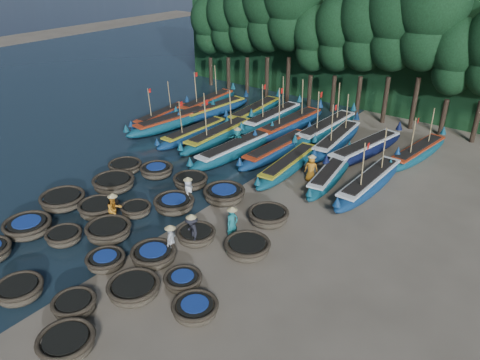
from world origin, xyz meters
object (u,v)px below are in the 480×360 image
Objects in this scene: coracle_14 at (183,281)px; coracle_8 at (134,289)px; coracle_11 at (98,209)px; long_boat_9 at (207,103)px; coracle_21 at (157,171)px; fisherman_3 at (192,231)px; long_boat_0 at (161,116)px; long_boat_7 at (331,173)px; coracle_6 at (64,237)px; long_boat_3 at (219,135)px; coracle_9 at (195,309)px; long_boat_16 at (365,149)px; long_boat_10 at (215,110)px; coracle_24 at (268,216)px; fisherman_4 at (171,239)px; coracle_5 at (28,227)px; fisherman_5 at (238,140)px; coracle_13 at (154,255)px; long_boat_13 at (290,125)px; coracle_10 at (63,200)px; coracle_16 at (136,210)px; coracle_12 at (109,231)px; coracle_18 at (196,235)px; long_boat_6 at (289,165)px; long_boat_5 at (277,149)px; coracle_19 at (247,247)px; coracle_22 at (191,181)px; long_boat_12 at (273,118)px; long_boat_11 at (255,112)px; coracle_20 at (125,167)px; long_boat_8 at (369,183)px; long_boat_15 at (337,140)px; coracle_2 at (19,290)px; long_boat_4 at (235,150)px; coracle_23 at (224,194)px; coracle_4 at (67,343)px; coracle_17 at (174,204)px; long_boat_1 at (173,122)px; long_boat_17 at (418,153)px; coracle_3 at (74,305)px; fisherman_1 at (232,223)px; long_boat_14 at (326,129)px; fisherman_0 at (188,190)px; coracle_15 at (114,183)px; long_boat_2 at (195,133)px.

coracle_8 is at bearing -126.01° from coracle_14.
coracle_11 is 18.63m from long_boat_9.
fisherman_3 is (6.89, -4.20, 0.47)m from coracle_21.
long_boat_7 is (15.97, -1.15, 0.02)m from long_boat_0.
long_boat_3 reaches higher than coracle_6.
coracle_21 is at bearing 100.88° from coracle_11.
long_boat_16 reaches higher than coracle_9.
coracle_24 is at bearing -35.59° from long_boat_10.
coracle_5 is at bearing -89.17° from fisherman_4.
fisherman_5 is at bearing -39.55° from long_boat_9.
long_boat_13 is at bearing 102.08° from coracle_13.
coracle_16 is (3.88, 1.87, -0.09)m from coracle_10.
coracle_12 is 3.18m from coracle_13.
long_boat_6 is (-0.54, 9.35, 0.15)m from coracle_18.
coracle_11 is 1.99m from coracle_16.
coracle_10 is 19.53m from long_boat_16.
coracle_19 is at bearing -61.34° from long_boat_5.
coracle_24 reaches higher than coracle_22.
long_boat_9 is 8.79m from long_boat_13.
coracle_22 is 12.21m from long_boat_12.
coracle_14 is 21.82m from long_boat_11.
coracle_20 is 9.59m from fisherman_3.
coracle_6 is 0.96× the size of fisherman_3.
long_boat_15 is (-4.57, 4.84, -0.00)m from long_boat_8.
long_boat_4 is (-1.68, 16.58, 0.16)m from coracle_2.
long_boat_3 is 9.42m from long_boat_7.
coracle_9 is 0.83× the size of coracle_23.
long_boat_12 is (-3.26, 23.54, 0.16)m from coracle_2.
coracle_4 is at bearing -58.81° from long_boat_0.
long_boat_10 is at bearing 108.77° from coracle_11.
long_boat_6 is at bearing 80.28° from coracle_23.
long_boat_13 is at bearing 95.31° from coracle_17.
long_boat_1 is 4.70m from long_boat_3.
long_boat_9 is 1.07× the size of long_boat_17.
coracle_18 is 0.28× the size of long_boat_10.
coracle_9 is 23.44m from long_boat_11.
long_boat_7 is at bearing 92.89° from coracle_19.
long_boat_5 reaches higher than coracle_13.
coracle_11 is (-5.31, 5.25, 0.06)m from coracle_3.
coracle_23 is at bearing 103.88° from coracle_8.
fisherman_5 is (-5.19, -4.88, 0.31)m from long_boat_15.
fisherman_5 is at bearing 75.50° from coracle_21.
coracle_17 is (-3.59, 6.01, 0.04)m from coracle_8.
coracle_23 is at bearing 58.13° from fisherman_1.
long_boat_14 is 13.85m from fisherman_0.
coracle_15 is 0.31× the size of long_boat_6.
long_boat_16 is 5.15× the size of fisherman_4.
long_boat_17 reaches higher than coracle_20.
long_boat_9 is (-4.91, 17.77, 0.12)m from coracle_10.
coracle_22 is at bearing -48.84° from long_boat_2.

